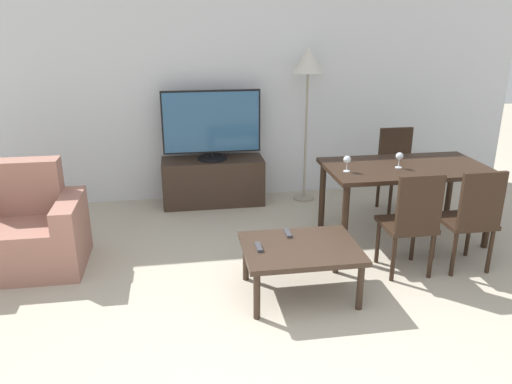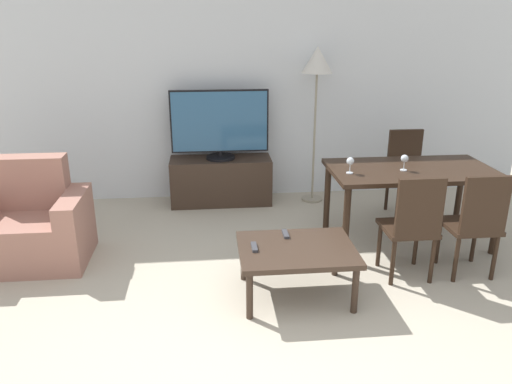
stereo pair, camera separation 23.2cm
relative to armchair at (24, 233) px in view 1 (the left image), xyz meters
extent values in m
cube|color=silver|center=(1.75, 1.55, 1.04)|extent=(7.20, 0.06, 2.70)
cube|color=#9E6B5B|center=(0.00, -0.04, -0.10)|extent=(0.61, 0.70, 0.42)
cube|color=#9E6B5B|center=(0.00, 0.21, 0.34)|extent=(0.61, 0.20, 0.47)
cube|color=#9E6B5B|center=(0.40, -0.04, -0.01)|extent=(0.18, 0.70, 0.60)
cube|color=#38281E|center=(1.69, 1.28, -0.05)|extent=(1.13, 0.42, 0.52)
cylinder|color=black|center=(1.69, 1.28, 0.23)|extent=(0.32, 0.32, 0.03)
cylinder|color=black|center=(1.69, 1.28, 0.27)|extent=(0.04, 0.04, 0.05)
cube|color=black|center=(1.69, 1.28, 0.64)|extent=(1.07, 0.04, 0.69)
cube|color=#2D5B84|center=(1.69, 1.25, 0.64)|extent=(1.04, 0.01, 0.65)
cube|color=#38281E|center=(2.19, -0.81, 0.07)|extent=(0.87, 0.67, 0.04)
cylinder|color=#38281E|center=(1.81, -1.09, -0.13)|extent=(0.05, 0.05, 0.36)
cylinder|color=#38281E|center=(2.57, -1.09, -0.13)|extent=(0.05, 0.05, 0.36)
cylinder|color=#38281E|center=(1.81, -0.53, -0.13)|extent=(0.05, 0.05, 0.36)
cylinder|color=#38281E|center=(2.57, -0.53, -0.13)|extent=(0.05, 0.05, 0.36)
cube|color=black|center=(3.40, 0.07, 0.39)|extent=(1.49, 0.82, 0.04)
cylinder|color=black|center=(2.72, -0.28, 0.03)|extent=(0.06, 0.06, 0.68)
cylinder|color=black|center=(4.09, -0.28, 0.03)|extent=(0.06, 0.06, 0.68)
cylinder|color=black|center=(2.72, 0.42, 0.03)|extent=(0.06, 0.06, 0.68)
cylinder|color=black|center=(4.09, 0.42, 0.03)|extent=(0.06, 0.06, 0.68)
cube|color=black|center=(3.14, -0.57, 0.10)|extent=(0.40, 0.40, 0.04)
cylinder|color=black|center=(2.98, -0.41, -0.11)|extent=(0.04, 0.04, 0.39)
cylinder|color=black|center=(3.30, -0.41, -0.11)|extent=(0.04, 0.04, 0.39)
cylinder|color=black|center=(2.98, -0.73, -0.11)|extent=(0.04, 0.04, 0.39)
cylinder|color=black|center=(3.30, -0.73, -0.11)|extent=(0.04, 0.04, 0.39)
cube|color=black|center=(3.14, -0.75, 0.35)|extent=(0.37, 0.04, 0.46)
cube|color=black|center=(3.66, 0.71, 0.10)|extent=(0.40, 0.40, 0.04)
cylinder|color=black|center=(3.50, 0.54, -0.11)|extent=(0.04, 0.04, 0.39)
cylinder|color=black|center=(3.83, 0.54, -0.11)|extent=(0.04, 0.04, 0.39)
cylinder|color=black|center=(3.50, 0.87, -0.11)|extent=(0.04, 0.04, 0.39)
cylinder|color=black|center=(3.83, 0.87, -0.11)|extent=(0.04, 0.04, 0.39)
cube|color=black|center=(3.66, 0.89, 0.35)|extent=(0.37, 0.04, 0.46)
cube|color=black|center=(3.66, -0.57, 0.10)|extent=(0.40, 0.40, 0.04)
cylinder|color=black|center=(3.50, -0.41, -0.11)|extent=(0.04, 0.04, 0.39)
cylinder|color=black|center=(3.83, -0.41, -0.11)|extent=(0.04, 0.04, 0.39)
cylinder|color=black|center=(3.50, -0.73, -0.11)|extent=(0.04, 0.04, 0.39)
cylinder|color=black|center=(3.83, -0.73, -0.11)|extent=(0.04, 0.04, 0.39)
cube|color=black|center=(3.66, -0.75, 0.35)|extent=(0.37, 0.04, 0.46)
cylinder|color=gray|center=(2.75, 1.25, -0.30)|extent=(0.24, 0.24, 0.02)
cylinder|color=gray|center=(2.75, 1.25, 0.43)|extent=(0.02, 0.02, 1.43)
cone|color=beige|center=(2.75, 1.25, 1.28)|extent=(0.33, 0.33, 0.28)
cube|color=#38383D|center=(1.87, -0.79, 0.10)|extent=(0.04, 0.15, 0.02)
cube|color=#38383D|center=(2.14, -0.58, 0.10)|extent=(0.04, 0.15, 0.02)
cylinder|color=silver|center=(3.30, 0.01, 0.41)|extent=(0.06, 0.06, 0.01)
cylinder|color=silver|center=(3.30, 0.01, 0.45)|extent=(0.01, 0.01, 0.07)
sphere|color=silver|center=(3.30, 0.01, 0.52)|extent=(0.07, 0.07, 0.07)
cylinder|color=silver|center=(2.80, -0.03, 0.41)|extent=(0.06, 0.06, 0.01)
cylinder|color=silver|center=(2.80, -0.03, 0.45)|extent=(0.01, 0.01, 0.07)
sphere|color=silver|center=(2.80, -0.03, 0.52)|extent=(0.07, 0.07, 0.07)
camera|label=1|loc=(1.33, -4.10, 1.73)|focal=35.00mm
camera|label=2|loc=(1.56, -4.13, 1.73)|focal=35.00mm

